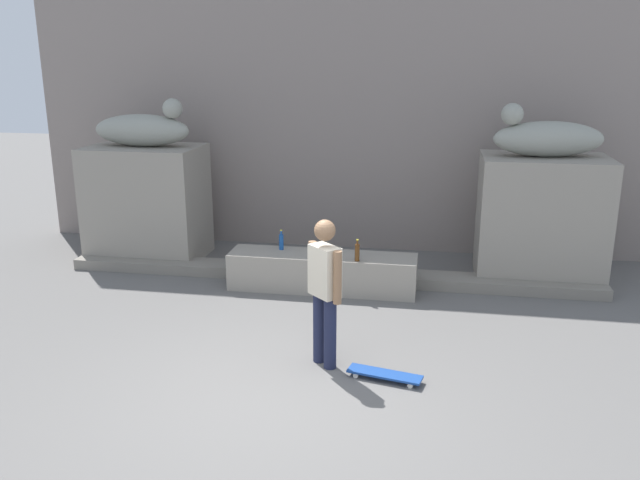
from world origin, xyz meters
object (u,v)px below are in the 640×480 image
at_px(bottle_blue, 281,241).
at_px(skateboard, 385,374).
at_px(statue_reclining_right, 546,137).
at_px(statue_reclining_left, 144,129).
at_px(skater, 325,287).
at_px(bottle_brown, 357,252).

bearing_deg(bottle_blue, skateboard, -57.22).
xyz_separation_m(statue_reclining_right, skateboard, (-2.00, -3.69, -2.10)).
distance_m(statue_reclining_right, skateboard, 4.69).
height_order(statue_reclining_left, statue_reclining_right, same).
xyz_separation_m(statue_reclining_left, skater, (3.56, -3.45, -1.25)).
bearing_deg(bottle_brown, statue_reclining_left, 160.46).
xyz_separation_m(statue_reclining_right, bottle_brown, (-2.59, -1.29, -1.50)).
bearing_deg(skateboard, statue_reclining_right, 73.66).
relative_size(skater, bottle_blue, 5.54).
relative_size(statue_reclining_right, skateboard, 2.02).
height_order(statue_reclining_right, skater, statue_reclining_right).
height_order(statue_reclining_right, bottle_brown, statue_reclining_right).
xyz_separation_m(statue_reclining_right, bottle_blue, (-3.77, -0.94, -1.51)).
distance_m(statue_reclining_left, bottle_blue, 3.05).
distance_m(statue_reclining_right, skater, 4.54).
height_order(statue_reclining_left, bottle_brown, statue_reclining_left).
height_order(skater, bottle_blue, skater).
bearing_deg(bottle_blue, bottle_brown, -16.90).
height_order(statue_reclining_right, bottle_blue, statue_reclining_right).
height_order(statue_reclining_left, skateboard, statue_reclining_left).
xyz_separation_m(bottle_brown, bottle_blue, (-1.18, 0.36, -0.01)).
distance_m(skater, bottle_brown, 2.16).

